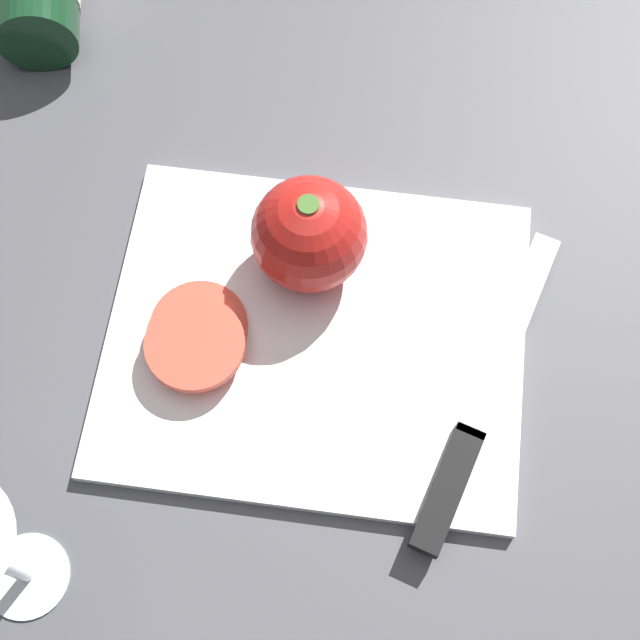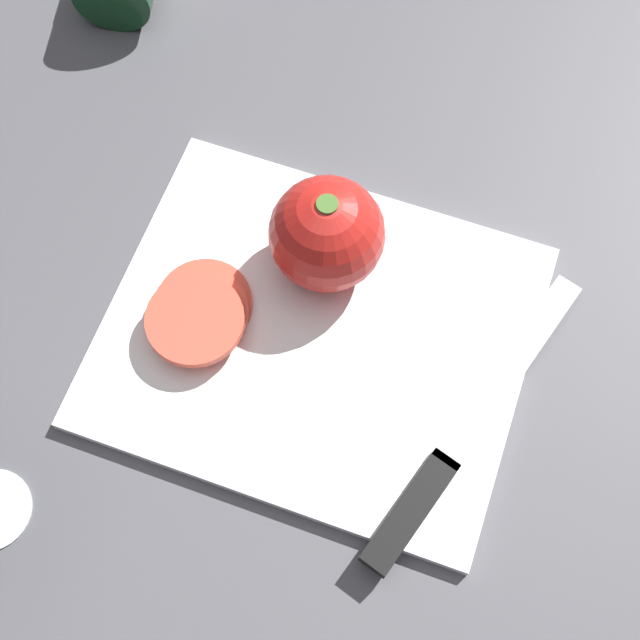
# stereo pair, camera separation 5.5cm
# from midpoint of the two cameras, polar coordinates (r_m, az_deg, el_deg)

# --- Properties ---
(ground_plane) EXTENTS (3.00, 3.00, 0.00)m
(ground_plane) POSITION_cam_midpoint_polar(r_m,az_deg,el_deg) (0.71, 1.49, -2.64)
(ground_plane) COLOR #4C4C51
(cutting_board) EXTENTS (0.33, 0.28, 0.01)m
(cutting_board) POSITION_cam_midpoint_polar(r_m,az_deg,el_deg) (0.71, 2.21, -1.33)
(cutting_board) COLOR white
(cutting_board) RESTS_ON ground_plane
(whole_tomato) EXTENTS (0.09, 0.09, 0.09)m
(whole_tomato) POSITION_cam_midpoint_polar(r_m,az_deg,el_deg) (0.69, 2.72, 5.30)
(whole_tomato) COLOR red
(whole_tomato) RESTS_ON cutting_board
(knife) EXTENTS (0.10, 0.28, 0.01)m
(knife) POSITION_cam_midpoint_polar(r_m,az_deg,el_deg) (0.67, 9.64, -10.23)
(knife) COLOR silver
(knife) RESTS_ON cutting_board
(tomato_slice_stack_near) EXTENTS (0.08, 0.10, 0.02)m
(tomato_slice_stack_near) POSITION_cam_midpoint_polar(r_m,az_deg,el_deg) (0.70, -5.50, 0.32)
(tomato_slice_stack_near) COLOR #DB4C38
(tomato_slice_stack_near) RESTS_ON cutting_board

